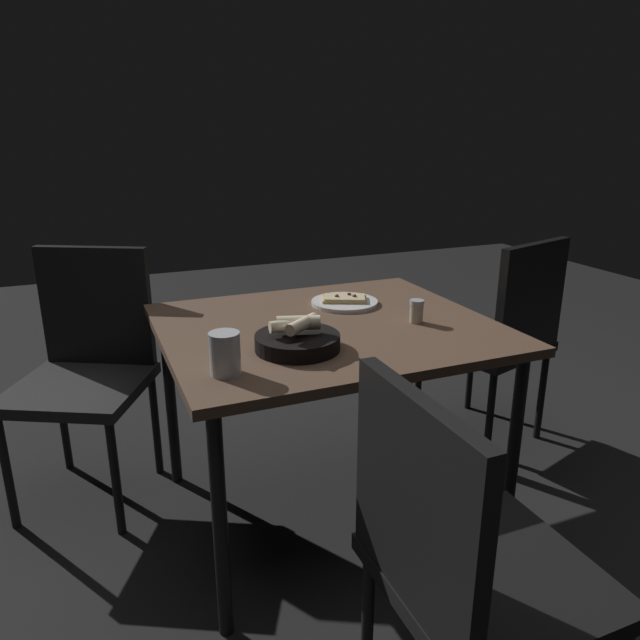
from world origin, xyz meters
name	(u,v)px	position (x,y,z in m)	size (l,w,h in m)	color
ground	(327,509)	(0.00, 0.00, 0.00)	(8.00, 8.00, 0.00)	black
dining_table	(327,341)	(0.00, 0.00, 0.65)	(0.92, 1.06, 0.71)	brown
pizza_plate	(345,301)	(0.19, -0.15, 0.72)	(0.24, 0.24, 0.04)	white
bread_basket	(297,339)	(-0.18, 0.17, 0.75)	(0.25, 0.25, 0.10)	black
beer_glass	(225,355)	(-0.28, 0.41, 0.77)	(0.08, 0.08, 0.11)	silver
pepper_shaker	(416,313)	(-0.10, -0.28, 0.75)	(0.05, 0.05, 0.08)	#BFB299
chair_near	(87,358)	(0.48, 0.74, 0.53)	(0.59, 0.59, 0.92)	#282828
chair_far	(461,557)	(-0.88, 0.08, 0.50)	(0.44, 0.44, 0.87)	black
chair_spare	(502,331)	(0.17, -0.87, 0.52)	(0.55, 0.55, 0.91)	black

